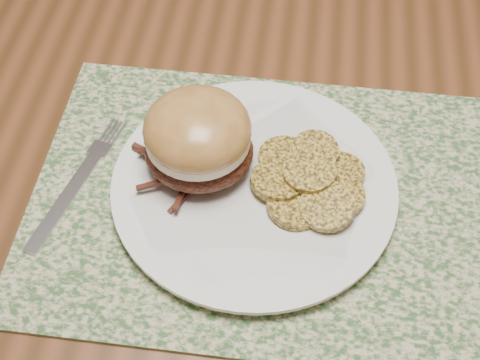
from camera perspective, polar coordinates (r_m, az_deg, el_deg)
name	(u,v)px	position (r m, az deg, el deg)	size (l,w,h in m)	color
placemat	(263,199)	(0.65, 1.96, -1.67)	(0.45, 0.33, 0.00)	#355A2E
dinner_plate	(254,187)	(0.65, 1.22, -0.58)	(0.26, 0.26, 0.02)	white
pork_sandwich	(198,138)	(0.63, -3.61, 3.60)	(0.11, 0.10, 0.08)	black
roasted_potatoes	(310,180)	(0.64, 6.02, -0.03)	(0.12, 0.13, 0.03)	gold
fork	(78,181)	(0.68, -13.64, -0.12)	(0.06, 0.17, 0.00)	silver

